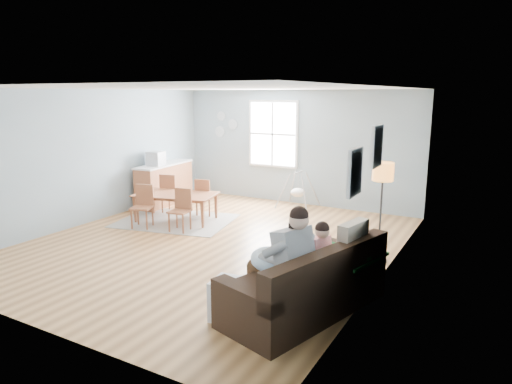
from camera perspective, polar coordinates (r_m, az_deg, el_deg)
The scene contains 22 objects.
room at distance 7.82m, azimuth -5.63°, elevation 10.76°, with size 8.40×9.40×3.90m.
window at distance 11.14m, azimuth 2.15°, elevation 7.25°, with size 1.32×0.08×1.62m.
pictures at distance 5.63m, azimuth 13.64°, elevation 4.11°, with size 0.05×1.34×0.74m.
wall_plates at distance 11.84m, azimuth -3.95°, elevation 8.39°, with size 0.67×0.02×0.66m.
sofa at distance 5.65m, azimuth 6.63°, elevation -11.88°, with size 1.50×2.34×0.88m.
green_throw at distance 6.15m, azimuth 10.35°, elevation -7.50°, with size 0.99×0.85×0.04m, color #145922.
beige_pillow at distance 5.78m, azimuth 12.00°, elevation -6.24°, with size 0.15×0.54×0.54m, color tan.
father at distance 5.35m, azimuth 3.48°, elevation -8.15°, with size 1.05×0.68×1.40m.
nursing_pillow at distance 5.48m, azimuth 2.18°, elevation -8.46°, with size 0.55×0.55×0.15m, color silver.
infant at distance 5.47m, azimuth 2.42°, elevation -7.45°, with size 0.17×0.39×0.14m.
toddler at distance 5.69m, azimuth 7.41°, elevation -7.01°, with size 0.60×0.43×0.89m.
floor_lamp at distance 7.25m, azimuth 15.54°, elevation 1.43°, with size 0.32×0.32×1.58m.
storage_cube at distance 5.50m, azimuth -3.23°, elevation -13.29°, with size 0.48×0.44×0.48m.
rug at distance 9.71m, azimuth -9.95°, elevation -3.55°, with size 2.28×1.73×0.01m, color gray.
dining_table at distance 9.64m, azimuth -10.01°, elevation -1.92°, with size 1.65×0.92×0.58m, color #9C5333.
chair_sw at distance 9.31m, azimuth -13.93°, elevation -1.42°, with size 0.49×0.49×0.85m.
chair_se at distance 8.92m, azimuth -9.33°, elevation -1.93°, with size 0.43×0.43×0.82m.
chair_nw at distance 10.26m, azimuth -10.69°, elevation 0.11°, with size 0.47×0.47×0.88m.
chair_ne at distance 9.92m, azimuth -6.47°, elevation -0.41°, with size 0.43×0.43×0.82m.
counter at distance 11.16m, azimuth -11.34°, elevation 1.05°, with size 0.68×1.80×0.98m.
monitor at distance 10.78m, azimuth -12.44°, elevation 4.11°, with size 0.38×0.36×0.33m.
baby_swing at distance 10.65m, azimuth 5.26°, elevation 0.03°, with size 0.83×0.84×0.84m.
Camera 1 is at (4.46, -6.42, 2.61)m, focal length 32.00 mm.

